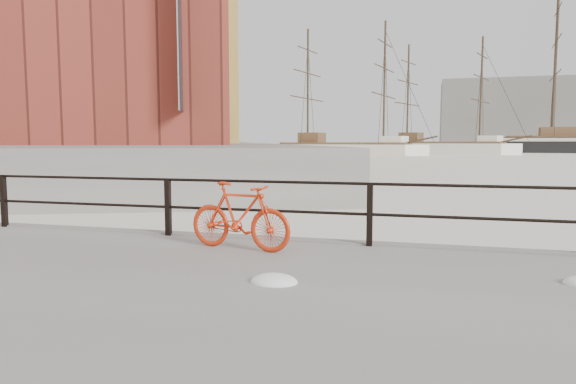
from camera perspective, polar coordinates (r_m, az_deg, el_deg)
The scene contains 15 objects.
ground at distance 8.44m, azimuth 9.09°, elevation -8.05°, with size 400.00×400.00×0.00m, color white.
promenade at distance 4.62m, azimuth 3.50°, elevation -17.48°, with size 36.00×8.00×0.35m, color gray.
far_quay at distance 89.98m, azimuth -11.80°, elevation 4.82°, with size 24.00×150.00×1.80m, color gray.
guardrail at distance 8.14m, azimuth 9.07°, elevation -2.47°, with size 28.00×0.10×1.00m, color black, non-canonical shape.
bicycle at distance 7.80m, azimuth -5.41°, elevation -2.67°, with size 1.71×0.25×1.03m, color red.
snow_mounds at distance 6.39m, azimuth 24.42°, elevation -8.30°, with size 22.26×1.90×0.37m.
schooner_mid at distance 87.00m, azimuth 16.67°, elevation 4.08°, with size 25.87×10.94×18.88m, color white, non-canonical shape.
schooner_left at distance 77.93m, azimuth 6.25°, elevation 4.13°, with size 26.50×12.05×19.92m, color silver, non-canonical shape.
workboat_near at distance 43.76m, azimuth -23.55°, elevation 2.56°, with size 12.76×4.25×7.00m, color black, non-canonical shape.
workboat_far at distance 60.29m, azimuth -18.60°, elevation 3.45°, with size 10.02×3.46×7.00m, color black, non-canonical shape.
apartment_mustard at distance 58.51m, azimuth -17.01°, elevation 16.14°, with size 22.00×15.00×22.20m, color gold.
apartment_cream at distance 80.91m, azimuth -14.05°, elevation 12.86°, with size 20.00×15.00×21.20m, color beige.
apartment_grey at distance 102.74m, azimuth -12.48°, elevation 11.88°, with size 22.00×15.00×23.20m, color #9C9C97.
apartment_brick at distance 125.45m, azimuth -11.42°, elevation 10.28°, with size 24.00×15.00×21.20m, color brown.
industrial_west at distance 149.56m, azimuth 22.81°, elevation 7.88°, with size 32.00×18.00×18.00m, color gray.
Camera 1 is at (0.86, -8.16, 1.99)m, focal length 32.00 mm.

